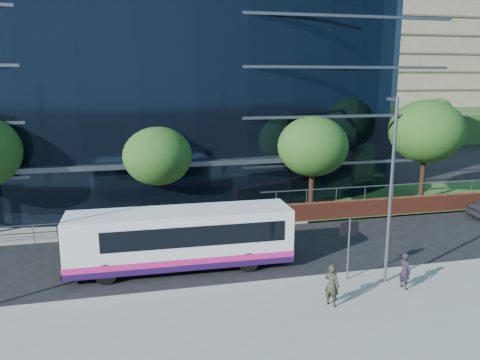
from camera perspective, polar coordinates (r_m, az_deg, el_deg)
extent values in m
plane|color=black|center=(21.77, 0.03, -11.80)|extent=(200.00, 200.00, 0.00)
cube|color=gray|center=(17.44, 4.00, -18.09)|extent=(80.00, 8.00, 0.15)
cube|color=gray|center=(20.85, 0.67, -12.69)|extent=(80.00, 0.25, 0.16)
cube|color=gold|center=(21.06, 0.54, -12.65)|extent=(80.00, 0.08, 0.01)
cube|color=gold|center=(21.19, 0.44, -12.49)|extent=(80.00, 0.08, 0.01)
cube|color=gray|center=(31.63, -15.36, -4.38)|extent=(50.00, 8.00, 0.10)
cube|color=black|center=(43.35, -12.73, 10.82)|extent=(38.00, 16.00, 16.00)
cube|color=#595E66|center=(29.31, -11.94, 1.83)|extent=(22.00, 1.20, 0.30)
cube|color=slate|center=(27.69, -19.88, -4.90)|extent=(24.00, 0.05, 0.05)
cube|color=slate|center=(27.82, -19.81, -5.79)|extent=(24.00, 0.05, 0.05)
cylinder|color=slate|center=(27.84, -19.80, -5.89)|extent=(0.04, 0.04, 1.10)
cube|color=#2D511E|center=(84.03, 12.70, 7.29)|extent=(60.00, 42.00, 4.00)
cube|color=gray|center=(85.93, 12.58, 17.43)|extent=(50.00, 12.00, 26.00)
cylinder|color=slate|center=(21.23, 13.09, -8.26)|extent=(0.08, 0.08, 2.80)
cube|color=black|center=(20.94, 13.19, -5.80)|extent=(0.85, 0.06, 0.60)
cylinder|color=black|center=(29.83, -9.83, -2.37)|extent=(0.36, 0.36, 2.86)
ellipsoid|color=#144718|center=(29.26, -10.03, 2.93)|extent=(4.29, 4.29, 3.65)
cylinder|color=black|center=(31.48, 8.70, -1.35)|extent=(0.36, 0.36, 3.08)
ellipsoid|color=#144718|center=(30.91, 8.88, 4.08)|extent=(4.62, 4.62, 3.93)
cylinder|color=black|center=(36.53, 21.34, 0.19)|extent=(0.36, 0.36, 3.52)
ellipsoid|color=#144718|center=(36.02, 21.76, 5.55)|extent=(5.28, 5.28, 4.49)
cylinder|color=black|center=(66.27, 12.44, 5.64)|extent=(0.36, 0.36, 3.08)
ellipsoid|color=#144718|center=(66.00, 12.56, 8.23)|extent=(4.62, 4.62, 3.93)
cylinder|color=black|center=(76.19, 22.75, 5.72)|extent=(0.36, 0.36, 2.86)
ellipsoid|color=#144718|center=(75.96, 22.93, 7.81)|extent=(4.29, 4.29, 3.65)
cylinder|color=slate|center=(20.68, 17.90, -1.55)|extent=(0.14, 0.14, 8.00)
cube|color=slate|center=(20.45, 18.12, 9.35)|extent=(0.15, 0.70, 0.12)
cube|color=white|center=(22.38, -7.24, -6.84)|extent=(10.47, 2.53, 2.51)
cube|color=#291148|center=(22.76, -7.16, -9.50)|extent=(10.49, 2.58, 0.28)
cube|color=#E22180|center=(22.66, -7.18, -8.83)|extent=(10.49, 2.58, 0.28)
cube|color=black|center=(22.31, -5.80, -5.90)|extent=(8.38, 2.55, 0.95)
cube|color=black|center=(22.54, -20.75, -7.11)|extent=(0.11, 2.04, 1.47)
cube|color=black|center=(22.28, -20.95, -4.99)|extent=(0.13, 1.95, 0.38)
cube|color=yellow|center=(22.51, -20.96, -4.82)|extent=(0.06, 1.04, 0.21)
cube|color=black|center=(22.98, -20.51, -10.13)|extent=(0.13, 2.28, 0.23)
cylinder|color=black|center=(21.77, -16.04, -10.94)|extent=(0.95, 0.30, 0.95)
cylinder|color=black|center=(22.23, 1.03, -9.94)|extent=(0.95, 0.30, 0.95)
imported|color=black|center=(21.27, 19.46, -10.37)|extent=(0.48, 0.64, 1.59)
imported|color=#2E2D20|center=(19.02, 11.13, -12.45)|extent=(0.70, 0.74, 1.70)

